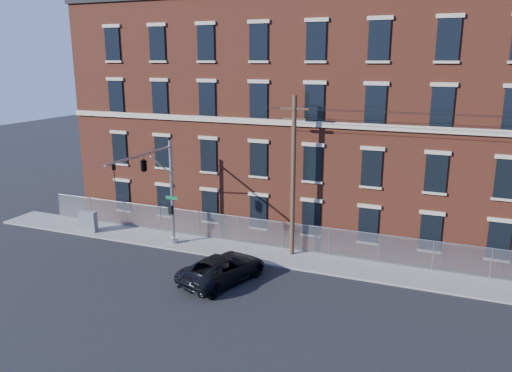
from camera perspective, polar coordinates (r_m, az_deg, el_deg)
The scene contains 8 objects.
ground at distance 28.05m, azimuth -3.47°, elevation -11.40°, with size 140.00×140.00×0.00m, color black.
sidewalk at distance 30.31m, azimuth 22.34°, elevation -10.36°, with size 65.00×3.00×0.12m, color gray.
mill_building at distance 36.95m, azimuth 23.59°, elevation 6.89°, with size 55.30×14.32×16.30m.
chain_link_fence at distance 31.14m, azimuth 22.53°, elevation -7.73°, with size 59.06×0.06×1.85m.
traffic_signal_mast at distance 30.94m, azimuth -11.97°, elevation 1.35°, with size 0.90×6.75×7.00m.
utility_pole_near at distance 30.54m, azimuth 4.29°, elevation 1.36°, with size 1.80×0.28×10.00m.
pickup_truck at distance 28.38m, azimuth -3.83°, elevation -9.40°, with size 2.53×5.49×1.52m, color black.
utility_cabinet at distance 37.76m, azimuth -18.67°, elevation -3.90°, with size 1.17×0.59×1.47m, color slate.
Camera 1 is at (10.98, -22.78, 12.13)m, focal length 34.89 mm.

